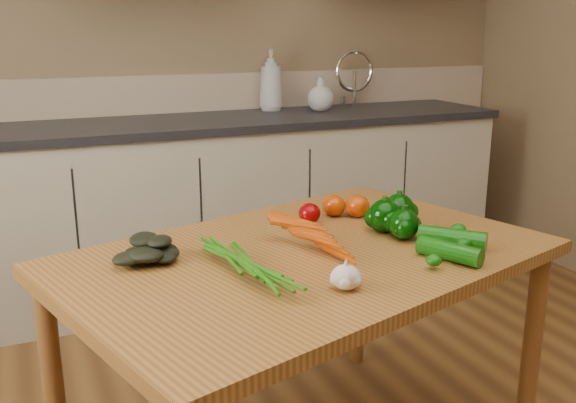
{
  "coord_description": "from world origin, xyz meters",
  "views": [
    {
      "loc": [
        -0.84,
        -0.92,
        1.35
      ],
      "look_at": [
        -0.07,
        0.89,
        0.81
      ],
      "focal_mm": 40.0,
      "sensor_mm": 36.0,
      "label": 1
    }
  ],
  "objects_px": {
    "tomato_b": "(334,206)",
    "table": "(306,278)",
    "soap_bottle_a": "(271,80)",
    "pepper_c": "(404,224)",
    "garlic_bulb": "(346,277)",
    "pepper_b": "(399,210)",
    "tomato_c": "(358,206)",
    "soap_bottle_c": "(321,94)",
    "tomato_a": "(310,213)",
    "zucchini_a": "(452,238)",
    "leafy_greens": "(142,245)",
    "carrot_bunch": "(292,246)",
    "soap_bottle_b": "(322,93)",
    "pepper_a": "(384,216)",
    "zucchini_b": "(450,251)"
  },
  "relations": [
    {
      "from": "soap_bottle_c",
      "to": "soap_bottle_a",
      "type": "bearing_deg",
      "value": 168.22
    },
    {
      "from": "pepper_b",
      "to": "tomato_c",
      "type": "bearing_deg",
      "value": 117.14
    },
    {
      "from": "soap_bottle_b",
      "to": "carrot_bunch",
      "type": "relative_size",
      "value": 0.67
    },
    {
      "from": "garlic_bulb",
      "to": "pepper_b",
      "type": "bearing_deg",
      "value": 44.14
    },
    {
      "from": "carrot_bunch",
      "to": "garlic_bulb",
      "type": "xyz_separation_m",
      "value": [
        0.03,
        -0.25,
        -0.0
      ]
    },
    {
      "from": "pepper_c",
      "to": "zucchini_a",
      "type": "xyz_separation_m",
      "value": [
        0.09,
        -0.12,
        -0.02
      ]
    },
    {
      "from": "table",
      "to": "leafy_greens",
      "type": "bearing_deg",
      "value": 150.61
    },
    {
      "from": "table",
      "to": "garlic_bulb",
      "type": "height_order",
      "value": "garlic_bulb"
    },
    {
      "from": "pepper_c",
      "to": "tomato_b",
      "type": "relative_size",
      "value": 1.18
    },
    {
      "from": "carrot_bunch",
      "to": "zucchini_b",
      "type": "xyz_separation_m",
      "value": [
        0.39,
        -0.19,
        -0.01
      ]
    },
    {
      "from": "soap_bottle_a",
      "to": "zucchini_a",
      "type": "distance_m",
      "value": 1.89
    },
    {
      "from": "pepper_c",
      "to": "zucchini_a",
      "type": "height_order",
      "value": "pepper_c"
    },
    {
      "from": "soap_bottle_a",
      "to": "leafy_greens",
      "type": "height_order",
      "value": "soap_bottle_a"
    },
    {
      "from": "carrot_bunch",
      "to": "tomato_a",
      "type": "xyz_separation_m",
      "value": [
        0.18,
        0.28,
        -0.0
      ]
    },
    {
      "from": "garlic_bulb",
      "to": "zucchini_a",
      "type": "bearing_deg",
      "value": 19.0
    },
    {
      "from": "leafy_greens",
      "to": "tomato_a",
      "type": "height_order",
      "value": "leafy_greens"
    },
    {
      "from": "leafy_greens",
      "to": "tomato_c",
      "type": "distance_m",
      "value": 0.76
    },
    {
      "from": "zucchini_b",
      "to": "tomato_a",
      "type": "bearing_deg",
      "value": 113.63
    },
    {
      "from": "zucchini_a",
      "to": "zucchini_b",
      "type": "bearing_deg",
      "value": -130.81
    },
    {
      "from": "soap_bottle_c",
      "to": "pepper_a",
      "type": "height_order",
      "value": "soap_bottle_c"
    },
    {
      "from": "soap_bottle_b",
      "to": "tomato_a",
      "type": "relative_size",
      "value": 2.33
    },
    {
      "from": "pepper_b",
      "to": "zucchini_a",
      "type": "height_order",
      "value": "pepper_b"
    },
    {
      "from": "tomato_c",
      "to": "zucchini_b",
      "type": "relative_size",
      "value": 0.45
    },
    {
      "from": "table",
      "to": "tomato_c",
      "type": "bearing_deg",
      "value": 22.49
    },
    {
      "from": "soap_bottle_a",
      "to": "pepper_c",
      "type": "bearing_deg",
      "value": 101.24
    },
    {
      "from": "tomato_b",
      "to": "pepper_c",
      "type": "bearing_deg",
      "value": -74.82
    },
    {
      "from": "carrot_bunch",
      "to": "table",
      "type": "bearing_deg",
      "value": 11.46
    },
    {
      "from": "pepper_c",
      "to": "garlic_bulb",
      "type": "bearing_deg",
      "value": -141.83
    },
    {
      "from": "soap_bottle_b",
      "to": "carrot_bunch",
      "type": "xyz_separation_m",
      "value": [
        -0.94,
        -1.74,
        -0.22
      ]
    },
    {
      "from": "table",
      "to": "zucchini_b",
      "type": "relative_size",
      "value": 8.6
    },
    {
      "from": "pepper_c",
      "to": "leafy_greens",
      "type": "bearing_deg",
      "value": 171.58
    },
    {
      "from": "carrot_bunch",
      "to": "pepper_c",
      "type": "bearing_deg",
      "value": -13.82
    },
    {
      "from": "tomato_b",
      "to": "table",
      "type": "bearing_deg",
      "value": -129.24
    },
    {
      "from": "leafy_greens",
      "to": "zucchini_a",
      "type": "xyz_separation_m",
      "value": [
        0.85,
        -0.23,
        -0.02
      ]
    },
    {
      "from": "table",
      "to": "zucchini_a",
      "type": "distance_m",
      "value": 0.44
    },
    {
      "from": "carrot_bunch",
      "to": "zucchini_b",
      "type": "relative_size",
      "value": 1.4
    },
    {
      "from": "soap_bottle_c",
      "to": "pepper_b",
      "type": "relative_size",
      "value": 1.81
    },
    {
      "from": "soap_bottle_a",
      "to": "garlic_bulb",
      "type": "bearing_deg",
      "value": 93.06
    },
    {
      "from": "tomato_a",
      "to": "soap_bottle_a",
      "type": "bearing_deg",
      "value": 72.84
    },
    {
      "from": "carrot_bunch",
      "to": "leafy_greens",
      "type": "height_order",
      "value": "leafy_greens"
    },
    {
      "from": "soap_bottle_c",
      "to": "pepper_b",
      "type": "xyz_separation_m",
      "value": [
        -0.45,
        -1.5,
        -0.21
      ]
    },
    {
      "from": "pepper_a",
      "to": "tomato_c",
      "type": "height_order",
      "value": "pepper_a"
    },
    {
      "from": "soap_bottle_c",
      "to": "tomato_a",
      "type": "distance_m",
      "value": 1.55
    },
    {
      "from": "zucchini_a",
      "to": "pepper_c",
      "type": "bearing_deg",
      "value": 126.04
    },
    {
      "from": "zucchini_b",
      "to": "tomato_b",
      "type": "bearing_deg",
      "value": 100.45
    },
    {
      "from": "soap_bottle_b",
      "to": "zucchini_a",
      "type": "height_order",
      "value": "soap_bottle_b"
    },
    {
      "from": "tomato_b",
      "to": "tomato_c",
      "type": "distance_m",
      "value": 0.08
    },
    {
      "from": "pepper_b",
      "to": "leafy_greens",
      "type": "bearing_deg",
      "value": -179.53
    },
    {
      "from": "soap_bottle_b",
      "to": "tomato_c",
      "type": "bearing_deg",
      "value": -67.81
    },
    {
      "from": "pepper_b",
      "to": "tomato_c",
      "type": "height_order",
      "value": "pepper_b"
    }
  ]
}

